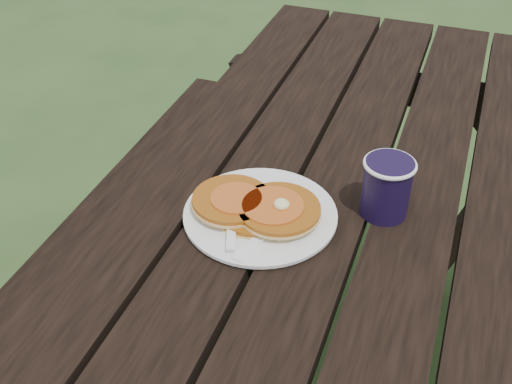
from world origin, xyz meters
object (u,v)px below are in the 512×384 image
(plate, at_px, (260,215))
(coffee_cup, at_px, (387,185))
(picnic_table, at_px, (316,344))
(pancake_stack, at_px, (257,206))

(plate, xyz_separation_m, coffee_cup, (0.20, 0.09, 0.06))
(plate, distance_m, coffee_cup, 0.23)
(coffee_cup, bearing_deg, picnic_table, -170.33)
(picnic_table, relative_size, coffee_cup, 16.62)
(picnic_table, height_order, pancake_stack, pancake_stack)
(picnic_table, distance_m, coffee_cup, 0.45)
(plate, relative_size, coffee_cup, 2.43)
(coffee_cup, bearing_deg, pancake_stack, -156.27)
(plate, bearing_deg, coffee_cup, 23.83)
(picnic_table, bearing_deg, pancake_stack, -146.12)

